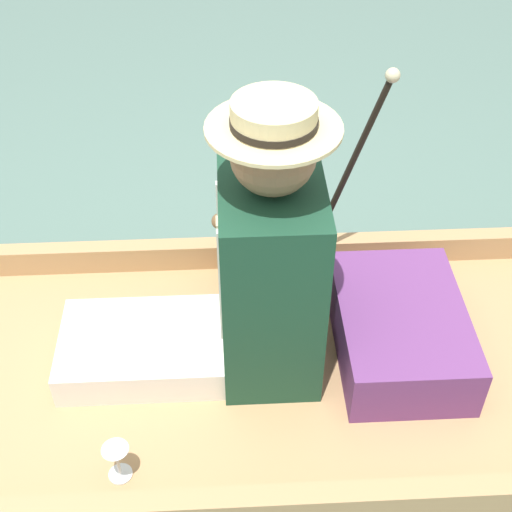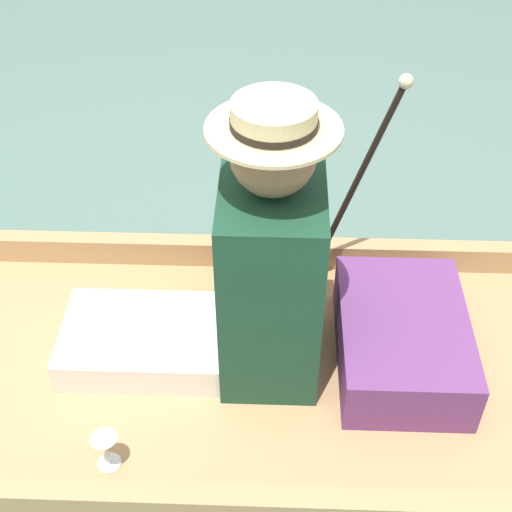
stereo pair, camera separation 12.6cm
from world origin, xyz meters
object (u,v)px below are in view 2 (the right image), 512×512
object	(u,v)px
teddy_bear	(245,244)
walking_cane	(363,169)
seated_person	(245,276)
wine_glass	(105,445)

from	to	relation	value
teddy_bear	walking_cane	size ratio (longest dim) A/B	0.47
seated_person	walking_cane	world-z (taller)	seated_person
seated_person	wine_glass	xyz separation A→B (m)	(-0.40, 0.35, -0.25)
teddy_bear	wine_glass	distance (m)	0.81
teddy_bear	wine_glass	bearing A→B (deg)	155.31
seated_person	walking_cane	size ratio (longest dim) A/B	1.14
teddy_bear	walking_cane	distance (m)	0.46
seated_person	walking_cane	xyz separation A→B (m)	(0.37, -0.34, 0.12)
walking_cane	teddy_bear	bearing A→B (deg)	95.06
teddy_bear	walking_cane	world-z (taller)	walking_cane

